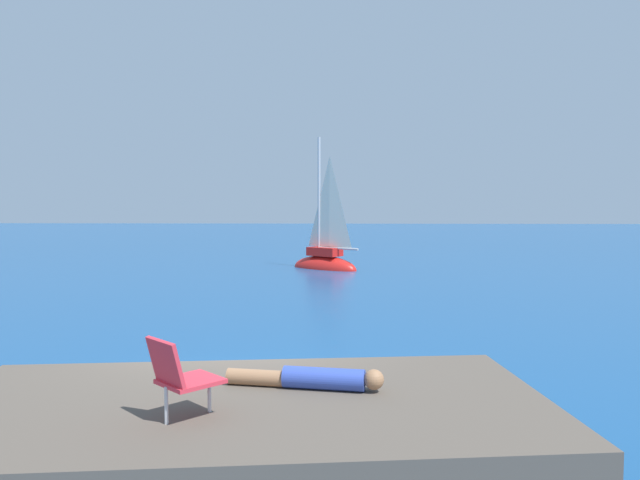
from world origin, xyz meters
name	(u,v)px	position (x,y,z in m)	size (l,w,h in m)	color
ground_plane	(236,405)	(0.00, 0.00, 0.00)	(160.00, 160.00, 0.00)	navy
shore_ledge	(248,449)	(0.64, -2.92, 0.53)	(6.26, 3.21, 1.05)	brown
boulder_seaward	(367,428)	(1.96, -0.90, 0.00)	(0.99, 0.79, 0.54)	brown
boulder_inland	(427,446)	(2.71, -1.47, 0.00)	(1.44, 1.15, 0.79)	#4B4945
sailboat_near	(325,261)	(0.83, 19.22, 0.37)	(3.58, 3.05, 6.73)	red
person_sunbather	(312,378)	(1.29, -2.53, 1.17)	(1.75, 0.45, 0.25)	#334CB2
beach_chair	(180,374)	(0.10, -3.54, 1.49)	(0.76, 0.76, 0.80)	#E03342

